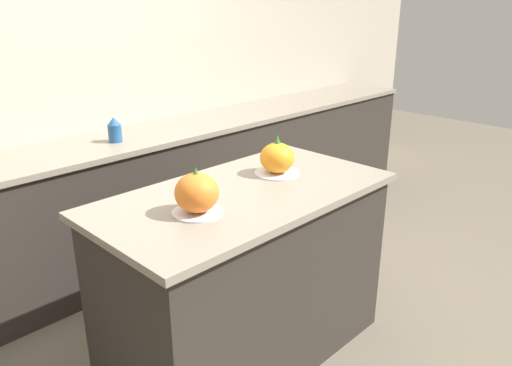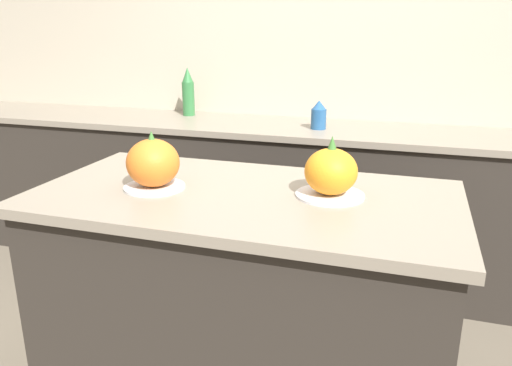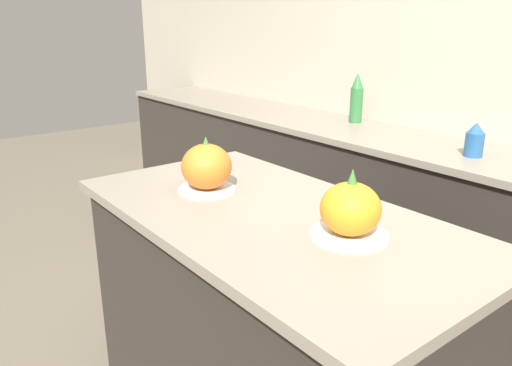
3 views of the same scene
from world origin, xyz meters
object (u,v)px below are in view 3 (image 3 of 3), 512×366
object	(u,v)px
bottle_short	(475,140)
bottle_tall	(357,99)
pumpkin_cake_right	(350,211)
pumpkin_cake_left	(207,168)

from	to	relation	value
bottle_short	bottle_tall	bearing A→B (deg)	167.77
pumpkin_cake_right	bottle_short	distance (m)	1.16
pumpkin_cake_right	bottle_short	bearing A→B (deg)	102.79
bottle_tall	bottle_short	bearing A→B (deg)	-12.23
bottle_tall	bottle_short	size ratio (longest dim) A/B	1.90
bottle_tall	bottle_short	world-z (taller)	bottle_tall
pumpkin_cake_left	pumpkin_cake_right	bearing A→B (deg)	9.45
pumpkin_cake_left	bottle_tall	size ratio (longest dim) A/B	0.71
pumpkin_cake_left	bottle_short	xyz separation A→B (m)	(0.34, 1.23, -0.01)
bottle_tall	bottle_short	xyz separation A→B (m)	(0.87, -0.19, -0.07)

